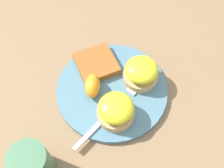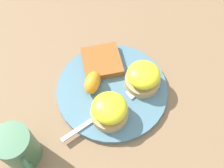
{
  "view_description": "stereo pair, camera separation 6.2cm",
  "coord_description": "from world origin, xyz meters",
  "px_view_note": "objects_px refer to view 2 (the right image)",
  "views": [
    {
      "loc": [
        0.21,
        -0.24,
        0.57
      ],
      "look_at": [
        0.0,
        0.0,
        0.03
      ],
      "focal_mm": 42.0,
      "sensor_mm": 36.0,
      "label": 1
    },
    {
      "loc": [
        0.25,
        -0.19,
        0.57
      ],
      "look_at": [
        0.0,
        0.0,
        0.03
      ],
      "focal_mm": 42.0,
      "sensor_mm": 36.0,
      "label": 2
    }
  ],
  "objects_px": {
    "sandwich_benedict_left": "(109,110)",
    "hashbrown_patty": "(102,61)",
    "sandwich_benedict_right": "(143,77)",
    "orange_wedge": "(93,83)",
    "cup": "(18,148)",
    "fork": "(111,108)"
  },
  "relations": [
    {
      "from": "hashbrown_patty",
      "to": "orange_wedge",
      "type": "relative_size",
      "value": 1.59
    },
    {
      "from": "sandwich_benedict_right",
      "to": "cup",
      "type": "distance_m",
      "value": 0.31
    },
    {
      "from": "sandwich_benedict_left",
      "to": "sandwich_benedict_right",
      "type": "height_order",
      "value": "same"
    },
    {
      "from": "sandwich_benedict_left",
      "to": "hashbrown_patty",
      "type": "height_order",
      "value": "sandwich_benedict_left"
    },
    {
      "from": "sandwich_benedict_right",
      "to": "hashbrown_patty",
      "type": "xyz_separation_m",
      "value": [
        -0.11,
        -0.04,
        -0.02
      ]
    },
    {
      "from": "cup",
      "to": "fork",
      "type": "bearing_deg",
      "value": 81.92
    },
    {
      "from": "cup",
      "to": "orange_wedge",
      "type": "bearing_deg",
      "value": 101.05
    },
    {
      "from": "hashbrown_patty",
      "to": "cup",
      "type": "xyz_separation_m",
      "value": [
        0.08,
        -0.27,
        0.03
      ]
    },
    {
      "from": "fork",
      "to": "cup",
      "type": "relative_size",
      "value": 2.18
    },
    {
      "from": "orange_wedge",
      "to": "fork",
      "type": "xyz_separation_m",
      "value": [
        0.07,
        -0.0,
        -0.02
      ]
    },
    {
      "from": "sandwich_benedict_left",
      "to": "cup",
      "type": "relative_size",
      "value": 0.8
    },
    {
      "from": "sandwich_benedict_left",
      "to": "orange_wedge",
      "type": "bearing_deg",
      "value": 170.6
    },
    {
      "from": "sandwich_benedict_right",
      "to": "orange_wedge",
      "type": "relative_size",
      "value": 1.43
    },
    {
      "from": "sandwich_benedict_left",
      "to": "hashbrown_patty",
      "type": "bearing_deg",
      "value": 150.26
    },
    {
      "from": "hashbrown_patty",
      "to": "fork",
      "type": "xyz_separation_m",
      "value": [
        0.11,
        -0.06,
        -0.01
      ]
    },
    {
      "from": "sandwich_benedict_left",
      "to": "orange_wedge",
      "type": "relative_size",
      "value": 1.43
    },
    {
      "from": "sandwich_benedict_left",
      "to": "hashbrown_patty",
      "type": "xyz_separation_m",
      "value": [
        -0.13,
        0.07,
        -0.02
      ]
    },
    {
      "from": "orange_wedge",
      "to": "fork",
      "type": "distance_m",
      "value": 0.07
    },
    {
      "from": "sandwich_benedict_left",
      "to": "sandwich_benedict_right",
      "type": "distance_m",
      "value": 0.12
    },
    {
      "from": "sandwich_benedict_right",
      "to": "cup",
      "type": "bearing_deg",
      "value": -94.43
    },
    {
      "from": "hashbrown_patty",
      "to": "cup",
      "type": "height_order",
      "value": "cup"
    },
    {
      "from": "sandwich_benedict_right",
      "to": "cup",
      "type": "relative_size",
      "value": 0.8
    }
  ]
}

